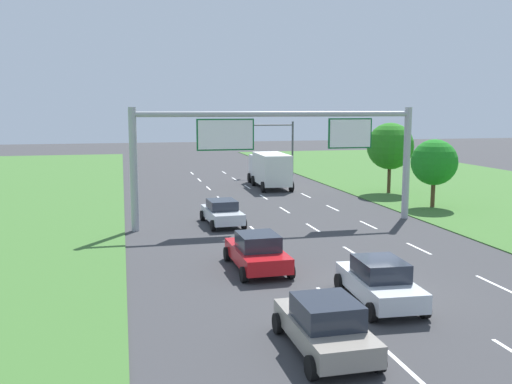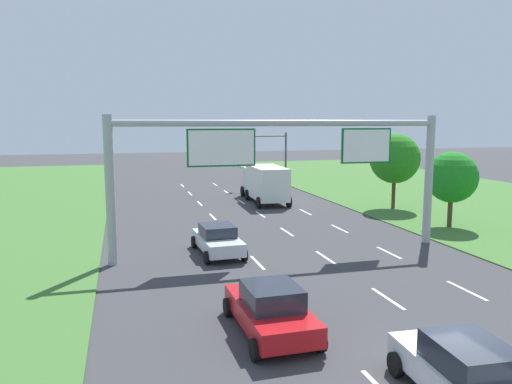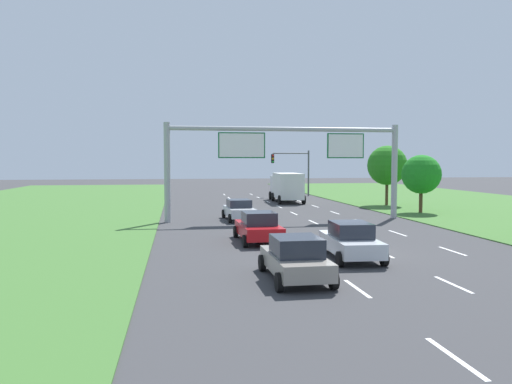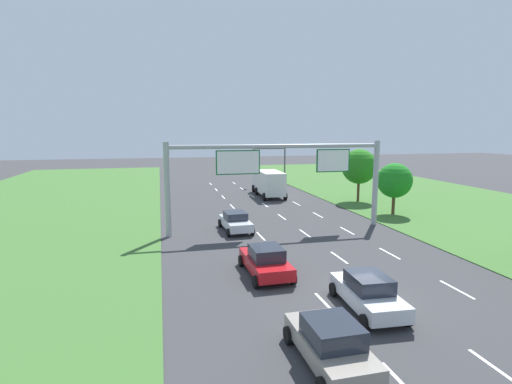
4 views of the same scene
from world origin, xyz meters
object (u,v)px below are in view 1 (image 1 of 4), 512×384
(traffic_light_mast, at_px, (275,139))
(car_near_red, at_px, (257,252))
(box_truck, at_px, (269,169))
(roadside_tree_far, at_px, (390,146))
(sign_gantry, at_px, (279,143))
(car_mid_lane, at_px, (222,212))
(roadside_tree_mid, at_px, (434,162))
(car_lead_silver, at_px, (325,325))
(car_far_ahead, at_px, (379,281))

(traffic_light_mast, bearing_deg, car_near_red, -106.26)
(box_truck, xyz_separation_m, roadside_tree_far, (8.62, -5.91, 2.22))
(roadside_tree_far, bearing_deg, sign_gantry, -140.37)
(car_mid_lane, height_order, roadside_tree_mid, roadside_tree_mid)
(car_mid_lane, height_order, roadside_tree_far, roadside_tree_far)
(box_truck, bearing_deg, sign_gantry, -100.61)
(car_lead_silver, xyz_separation_m, traffic_light_mast, (9.85, 42.21, 3.07))
(car_near_red, bearing_deg, car_lead_silver, -91.67)
(traffic_light_mast, xyz_separation_m, roadside_tree_mid, (5.83, -21.19, -0.66))
(sign_gantry, bearing_deg, roadside_tree_mid, 14.33)
(car_lead_silver, bearing_deg, car_far_ahead, 45.60)
(sign_gantry, relative_size, traffic_light_mast, 3.08)
(traffic_light_mast, xyz_separation_m, roadside_tree_far, (5.92, -14.20, 0.02))
(roadside_tree_far, bearing_deg, car_mid_lane, -148.48)
(car_far_ahead, bearing_deg, car_lead_silver, -130.59)
(car_near_red, bearing_deg, car_far_ahead, -59.16)
(car_lead_silver, relative_size, sign_gantry, 0.25)
(car_lead_silver, bearing_deg, sign_gantry, 78.00)
(roadside_tree_mid, bearing_deg, traffic_light_mast, 105.38)
(car_far_ahead, xyz_separation_m, sign_gantry, (0.28, 14.47, 4.08))
(box_truck, relative_size, sign_gantry, 0.45)
(car_mid_lane, xyz_separation_m, roadside_tree_mid, (15.45, 2.54, 2.44))
(box_truck, distance_m, traffic_light_mast, 8.99)
(traffic_light_mast, relative_size, roadside_tree_far, 0.97)
(car_far_ahead, xyz_separation_m, traffic_light_mast, (6.53, 38.75, 3.06))
(car_lead_silver, bearing_deg, car_near_red, 88.94)
(car_mid_lane, distance_m, traffic_light_mast, 25.79)
(car_lead_silver, distance_m, roadside_tree_mid, 26.34)
(roadside_tree_far, bearing_deg, car_far_ahead, -116.90)
(box_truck, height_order, roadside_tree_mid, roadside_tree_mid)
(car_lead_silver, bearing_deg, car_mid_lane, 88.63)
(traffic_light_mast, bearing_deg, roadside_tree_mid, -74.62)
(car_near_red, distance_m, box_truck, 26.26)
(car_mid_lane, distance_m, roadside_tree_mid, 15.84)
(car_lead_silver, relative_size, car_mid_lane, 0.97)
(box_truck, bearing_deg, car_far_ahead, -95.26)
(car_far_ahead, height_order, traffic_light_mast, traffic_light_mast)
(car_near_red, height_order, traffic_light_mast, traffic_light_mast)
(sign_gantry, distance_m, roadside_tree_mid, 12.58)
(car_far_ahead, relative_size, sign_gantry, 0.26)
(car_near_red, relative_size, box_truck, 0.58)
(car_near_red, xyz_separation_m, roadside_tree_far, (15.71, 19.36, 3.09))
(car_lead_silver, height_order, box_truck, box_truck)
(roadside_tree_mid, bearing_deg, roadside_tree_far, 89.26)
(box_truck, height_order, roadside_tree_far, roadside_tree_far)
(car_lead_silver, height_order, traffic_light_mast, traffic_light_mast)
(car_mid_lane, height_order, box_truck, box_truck)
(car_near_red, height_order, roadside_tree_mid, roadside_tree_mid)
(car_near_red, bearing_deg, traffic_light_mast, 72.48)
(roadside_tree_mid, bearing_deg, sign_gantry, -165.67)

